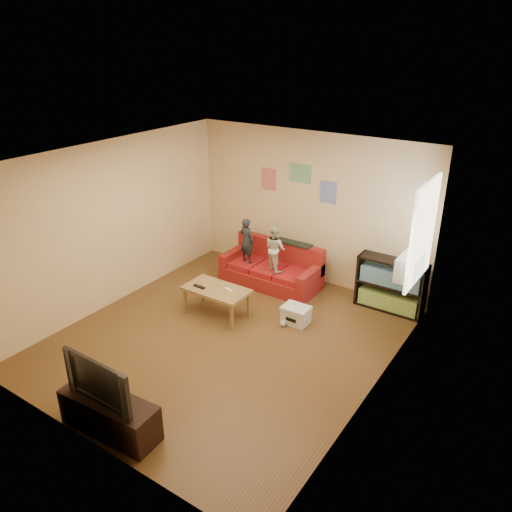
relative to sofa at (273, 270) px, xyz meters
The scene contains 17 objects.
room_shell 2.25m from the sofa, 78.49° to the right, with size 4.52×5.02×2.72m.
sofa is the anchor object (origin of this frame).
child_a 0.71m from the sofa, 160.46° to the right, with size 0.30×0.20×0.83m, color #1F252D.
child_b 0.56m from the sofa, 47.27° to the right, with size 0.40×0.31×0.81m, color beige.
coffee_table 1.46m from the sofa, 96.13° to the right, with size 1.04×0.57×0.47m.
remote 1.63m from the sofa, 104.52° to the right, with size 0.22×0.05×0.02m, color black.
game_controller 1.41m from the sofa, 88.16° to the right, with size 0.14×0.04×0.03m, color white.
bookshelf 2.11m from the sofa, ahead, with size 1.10×0.33×0.88m.
window 2.97m from the sofa, ahead, with size 0.04×1.08×1.48m, color white.
ac_unit 2.64m from the sofa, ahead, with size 0.28×0.55×0.35m, color #B7B2A3.
artwork_left 1.65m from the sofa, 129.38° to the left, with size 0.30×0.01×0.40m, color #D87266.
artwork_center 1.79m from the sofa, 70.97° to the left, with size 0.42×0.01×0.32m, color #72B27F.
artwork_right 1.71m from the sofa, 36.91° to the left, with size 0.30×0.01×0.38m, color #727FCC.
file_box 1.43m from the sofa, 43.17° to the right, with size 0.42×0.32×0.29m.
tv_stand 4.20m from the sofa, 83.92° to the right, with size 1.20×0.40×0.45m, color black.
television 4.23m from the sofa, 83.92° to the right, with size 0.98×0.13×0.57m, color black.
tissue 1.51m from the sofa, 51.57° to the right, with size 0.10×0.10×0.10m, color beige.
Camera 1 is at (3.87, -5.00, 4.15)m, focal length 35.00 mm.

